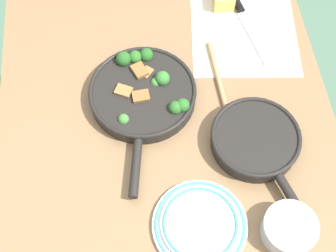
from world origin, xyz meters
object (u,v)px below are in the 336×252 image
at_px(skillet_eggs, 256,140).
at_px(prep_bowl_steel, 289,229).
at_px(grater_knife, 244,16).
at_px(dinner_plate_stack, 200,225).
at_px(wooden_spoon, 226,107).
at_px(skillet_broccoli, 143,93).

height_order(skillet_eggs, prep_bowl_steel, prep_bowl_steel).
height_order(grater_knife, prep_bowl_steel, prep_bowl_steel).
distance_m(grater_knife, dinner_plate_stack, 0.68).
height_order(wooden_spoon, prep_bowl_steel, prep_bowl_steel).
distance_m(wooden_spoon, prep_bowl_steel, 0.37).
bearing_deg(dinner_plate_stack, grater_knife, 160.08).
xyz_separation_m(skillet_eggs, wooden_spoon, (-0.12, -0.06, -0.02)).
bearing_deg(dinner_plate_stack, prep_bowl_steel, 79.18).
xyz_separation_m(wooden_spoon, grater_knife, (-0.32, 0.11, 0.00)).
bearing_deg(dinner_plate_stack, skillet_broccoli, -164.90).
relative_size(skillet_broccoli, prep_bowl_steel, 3.48).
relative_size(skillet_broccoli, skillet_eggs, 1.20).
distance_m(skillet_broccoli, skillet_eggs, 0.34).
distance_m(skillet_eggs, dinner_plate_stack, 0.27).
xyz_separation_m(skillet_broccoli, grater_knife, (-0.26, 0.34, -0.02)).
bearing_deg(dinner_plate_stack, wooden_spoon, 159.48).
distance_m(skillet_broccoli, wooden_spoon, 0.23).
relative_size(wooden_spoon, prep_bowl_steel, 2.84).
xyz_separation_m(skillet_broccoli, prep_bowl_steel, (0.42, 0.31, 0.00)).
xyz_separation_m(wooden_spoon, dinner_plate_stack, (0.32, -0.12, 0.01)).
bearing_deg(prep_bowl_steel, dinner_plate_stack, -100.82).
height_order(skillet_eggs, dinner_plate_stack, skillet_eggs).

